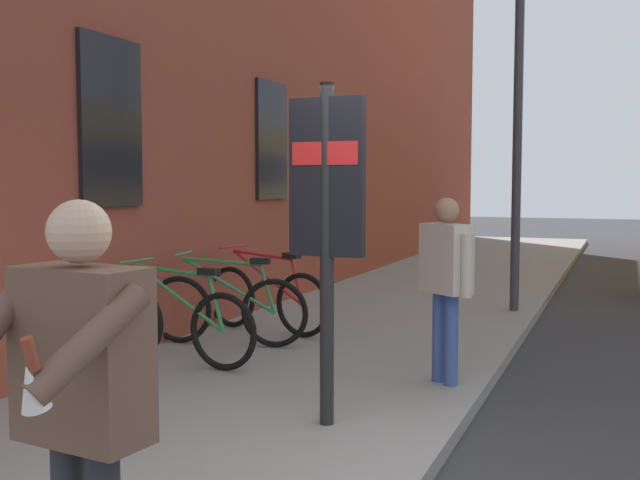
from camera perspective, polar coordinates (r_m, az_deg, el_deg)
ground at (r=10.15m, az=21.37°, el=-6.36°), size 60.00×60.00×0.00m
sidewalk_pavement at (r=12.43m, az=8.68°, el=-3.89°), size 24.00×3.50×0.12m
station_facade at (r=14.18m, az=1.45°, el=16.79°), size 22.00×0.65×9.78m
bicycle_leaning_wall at (r=7.32m, az=-10.61°, el=-6.15°), size 0.48×1.77×0.97m
bicycle_by_door at (r=8.09m, az=-6.96°, el=-5.11°), size 0.50×1.75×0.97m
bicycle_end_of_row at (r=8.74m, az=-4.05°, el=-4.37°), size 0.57×1.74×0.97m
transit_info_sign at (r=5.30m, az=0.52°, el=3.08°), size 0.11×0.55×2.40m
pedestrian_crossing_street at (r=6.53m, az=9.40°, el=-2.28°), size 0.46×0.50×1.59m
tourist_with_hotdogs at (r=2.80m, az=-17.66°, el=-10.19°), size 0.61×0.64×1.66m
street_lamp at (r=10.48m, az=14.62°, el=10.73°), size 0.28×0.28×4.86m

